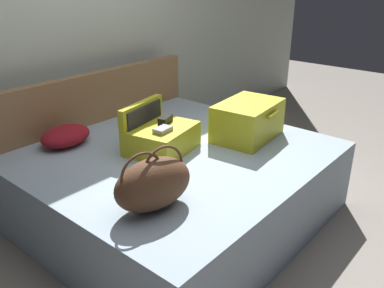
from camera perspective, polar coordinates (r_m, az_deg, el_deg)
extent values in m
plane|color=gray|center=(3.02, 3.84, -12.65)|extent=(12.00, 12.00, 0.00)
cube|color=#B7C1B2|center=(3.70, -17.23, 14.97)|extent=(8.00, 0.10, 2.60)
cube|color=#99ADBC|center=(3.09, -1.99, -5.72)|extent=(2.05, 1.87, 0.55)
cube|color=olive|center=(3.67, -13.40, 2.19)|extent=(2.09, 0.08, 0.98)
cube|color=gold|center=(3.21, 7.83, 2.83)|extent=(0.59, 0.43, 0.23)
cube|color=#28282D|center=(3.19, 7.86, 3.40)|extent=(0.52, 0.38, 0.16)
cube|color=#B21E19|center=(3.06, 7.92, 4.52)|extent=(0.15, 0.08, 0.05)
cube|color=gold|center=(3.16, 7.97, 5.28)|extent=(0.59, 0.43, 0.06)
cube|color=gold|center=(3.09, 11.33, 4.03)|extent=(0.17, 0.04, 0.02)
cube|color=gold|center=(2.95, -3.90, 0.68)|extent=(0.54, 0.43, 0.19)
cube|color=#28282D|center=(2.93, -3.91, 1.19)|extent=(0.47, 0.38, 0.13)
cube|color=#99999E|center=(2.82, -4.14, 1.97)|extent=(0.14, 0.10, 0.04)
cube|color=black|center=(2.98, -3.77, 3.38)|extent=(0.15, 0.10, 0.06)
cube|color=gold|center=(3.02, -7.09, 2.75)|extent=(0.48, 0.14, 0.35)
cube|color=#28282D|center=(3.00, -6.62, 2.66)|extent=(0.40, 0.09, 0.29)
ellipsoid|color=brown|center=(2.23, -5.48, -5.66)|extent=(0.51, 0.35, 0.30)
torus|color=brown|center=(2.16, -7.12, -4.31)|extent=(0.26, 0.07, 0.26)
torus|color=brown|center=(2.23, -4.05, -3.31)|extent=(0.26, 0.07, 0.26)
ellipsoid|color=maroon|center=(3.20, -17.38, 1.10)|extent=(0.43, 0.34, 0.14)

